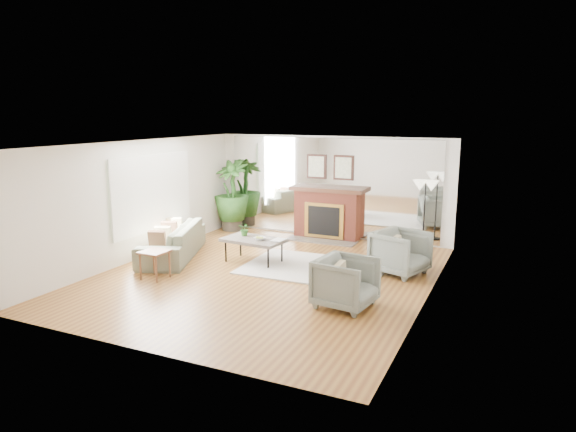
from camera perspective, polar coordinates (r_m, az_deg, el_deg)
The scene contains 18 objects.
ground at distance 9.87m, azimuth -2.39°, elevation -6.62°, with size 7.00×7.00×0.00m, color brown.
wall_left at distance 11.22m, azimuth -16.19°, elevation 1.71°, with size 0.02×7.00×2.50m, color silver.
wall_right at distance 8.64m, azimuth 15.50°, elevation -1.05°, with size 0.02×7.00×2.50m, color silver.
wall_back at distance 12.72m, azimuth 4.73°, elevation 3.22°, with size 6.00×0.02×2.50m, color silver.
mirror_panel at distance 12.70m, azimuth 4.70°, elevation 3.21°, with size 5.40×0.04×2.40m, color silver.
window_panel at distance 11.49m, azimuth -14.81°, elevation 2.50°, with size 0.04×2.40×1.50m, color #B2E09E.
fireplace at distance 12.60m, azimuth 4.33°, elevation 0.43°, with size 1.85×0.83×2.05m.
area_rug at distance 10.29m, azimuth 2.88°, elevation -5.77°, with size 2.73×1.95×0.03m, color silver.
coffee_table at distance 10.61m, azimuth -3.85°, elevation -2.75°, with size 1.33×0.86×0.50m.
sofa at distance 11.28m, azimuth -12.73°, elevation -2.75°, with size 2.38×0.93×0.70m, color slate.
armchair_back at distance 10.09m, azimuth 12.38°, elevation -3.97°, with size 0.90×0.93×0.84m, color gray.
armchair_front at distance 8.27m, azimuth 6.45°, elevation -7.35°, with size 0.86×0.89×0.81m, color gray.
side_table at distance 9.87m, azimuth -14.61°, elevation -4.26°, with size 0.48×0.48×0.54m.
potted_ficus at distance 13.52m, azimuth -6.28°, elevation 2.58°, with size 1.00×1.00×1.86m.
floor_lamp at distance 11.25m, azimuth 15.02°, elevation 2.63°, with size 0.54×0.30×1.65m.
tabletop_plant at distance 10.84m, azimuth -4.82°, elevation -1.45°, with size 0.26×0.22×0.29m, color #356826.
fruit_bowl at distance 10.48m, azimuth -3.16°, elevation -2.52°, with size 0.23×0.23×0.06m, color brown.
book at distance 10.48m, azimuth -1.61°, elevation -2.61°, with size 0.23×0.31×0.02m, color brown.
Camera 1 is at (4.29, -8.35, 3.05)m, focal length 32.00 mm.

